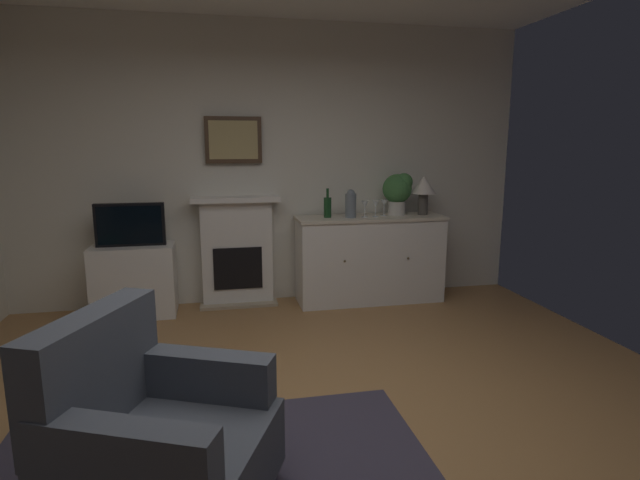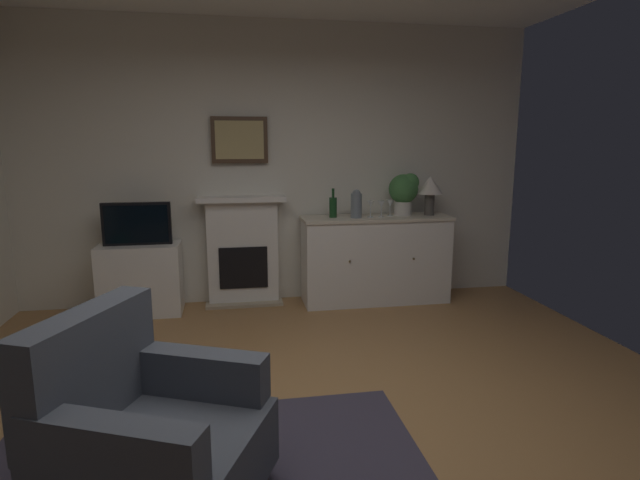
{
  "view_description": "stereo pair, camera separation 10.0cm",
  "coord_description": "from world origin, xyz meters",
  "px_view_note": "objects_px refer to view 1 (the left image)",
  "views": [
    {
      "loc": [
        -0.58,
        -2.49,
        1.62
      ],
      "look_at": [
        0.08,
        0.69,
        1.0
      ],
      "focal_mm": 28.53,
      "sensor_mm": 36.0,
      "label": 1
    },
    {
      "loc": [
        -0.49,
        -2.5,
        1.62
      ],
      "look_at": [
        0.08,
        0.69,
        1.0
      ],
      "focal_mm": 28.53,
      "sensor_mm": 36.0,
      "label": 2
    }
  ],
  "objects_px": {
    "table_lamp": "(424,188)",
    "potted_plant_small": "(398,190)",
    "wine_glass_right": "(384,204)",
    "tv_set": "(130,225)",
    "wine_bottle": "(328,207)",
    "armchair": "(155,438)",
    "vase_decorative": "(351,204)",
    "tv_cabinet": "(134,281)",
    "fireplace_unit": "(237,251)",
    "framed_picture": "(233,140)",
    "wine_glass_center": "(376,205)",
    "wine_glass_left": "(365,205)",
    "sideboard_cabinet": "(370,259)"
  },
  "relations": [
    {
      "from": "wine_glass_right",
      "to": "table_lamp",
      "type": "bearing_deg",
      "value": -0.93
    },
    {
      "from": "wine_glass_center",
      "to": "vase_decorative",
      "type": "height_order",
      "value": "vase_decorative"
    },
    {
      "from": "armchair",
      "to": "wine_glass_center",
      "type": "bearing_deg",
      "value": 55.97
    },
    {
      "from": "wine_bottle",
      "to": "wine_glass_left",
      "type": "xyz_separation_m",
      "value": [
        0.37,
        -0.05,
        0.01
      ]
    },
    {
      "from": "fireplace_unit",
      "to": "wine_glass_right",
      "type": "relative_size",
      "value": 6.67
    },
    {
      "from": "wine_glass_center",
      "to": "tv_set",
      "type": "height_order",
      "value": "tv_set"
    },
    {
      "from": "table_lamp",
      "to": "potted_plant_small",
      "type": "relative_size",
      "value": 0.93
    },
    {
      "from": "wine_glass_left",
      "to": "wine_glass_center",
      "type": "bearing_deg",
      "value": -2.44
    },
    {
      "from": "potted_plant_small",
      "to": "armchair",
      "type": "xyz_separation_m",
      "value": [
        -2.14,
        -2.87,
        -0.76
      ]
    },
    {
      "from": "vase_decorative",
      "to": "tv_cabinet",
      "type": "distance_m",
      "value": 2.21
    },
    {
      "from": "armchair",
      "to": "table_lamp",
      "type": "bearing_deg",
      "value": 49.63
    },
    {
      "from": "tv_set",
      "to": "armchair",
      "type": "relative_size",
      "value": 0.59
    },
    {
      "from": "wine_bottle",
      "to": "wine_glass_right",
      "type": "bearing_deg",
      "value": -0.15
    },
    {
      "from": "armchair",
      "to": "tv_cabinet",
      "type": "bearing_deg",
      "value": 99.62
    },
    {
      "from": "framed_picture",
      "to": "tv_set",
      "type": "distance_m",
      "value": 1.26
    },
    {
      "from": "framed_picture",
      "to": "tv_set",
      "type": "xyz_separation_m",
      "value": [
        -0.97,
        -0.23,
        -0.77
      ]
    },
    {
      "from": "framed_picture",
      "to": "sideboard_cabinet",
      "type": "distance_m",
      "value": 1.82
    },
    {
      "from": "sideboard_cabinet",
      "to": "wine_glass_right",
      "type": "bearing_deg",
      "value": 2.67
    },
    {
      "from": "sideboard_cabinet",
      "to": "potted_plant_small",
      "type": "relative_size",
      "value": 3.52
    },
    {
      "from": "vase_decorative",
      "to": "potted_plant_small",
      "type": "relative_size",
      "value": 0.65
    },
    {
      "from": "tv_set",
      "to": "fireplace_unit",
      "type": "bearing_deg",
      "value": 10.77
    },
    {
      "from": "vase_decorative",
      "to": "armchair",
      "type": "bearing_deg",
      "value": -120.2
    },
    {
      "from": "framed_picture",
      "to": "wine_glass_center",
      "type": "height_order",
      "value": "framed_picture"
    },
    {
      "from": "sideboard_cabinet",
      "to": "potted_plant_small",
      "type": "bearing_deg",
      "value": 8.42
    },
    {
      "from": "potted_plant_small",
      "to": "tv_set",
      "type": "bearing_deg",
      "value": -178.83
    },
    {
      "from": "framed_picture",
      "to": "tv_set",
      "type": "relative_size",
      "value": 0.89
    },
    {
      "from": "fireplace_unit",
      "to": "wine_glass_center",
      "type": "bearing_deg",
      "value": -9.38
    },
    {
      "from": "wine_bottle",
      "to": "wine_glass_right",
      "type": "distance_m",
      "value": 0.59
    },
    {
      "from": "tv_cabinet",
      "to": "armchair",
      "type": "height_order",
      "value": "armchair"
    },
    {
      "from": "sideboard_cabinet",
      "to": "table_lamp",
      "type": "distance_m",
      "value": 0.92
    },
    {
      "from": "wine_glass_right",
      "to": "vase_decorative",
      "type": "distance_m",
      "value": 0.37
    },
    {
      "from": "fireplace_unit",
      "to": "armchair",
      "type": "xyz_separation_m",
      "value": [
        -0.49,
        -3.0,
        -0.17
      ]
    },
    {
      "from": "fireplace_unit",
      "to": "wine_glass_right",
      "type": "distance_m",
      "value": 1.57
    },
    {
      "from": "sideboard_cabinet",
      "to": "potted_plant_small",
      "type": "distance_m",
      "value": 0.77
    },
    {
      "from": "table_lamp",
      "to": "vase_decorative",
      "type": "distance_m",
      "value": 0.8
    },
    {
      "from": "fireplace_unit",
      "to": "wine_bottle",
      "type": "bearing_deg",
      "value": -10.67
    },
    {
      "from": "tv_cabinet",
      "to": "tv_set",
      "type": "bearing_deg",
      "value": -90.0
    },
    {
      "from": "sideboard_cabinet",
      "to": "wine_glass_left",
      "type": "bearing_deg",
      "value": -148.42
    },
    {
      "from": "fireplace_unit",
      "to": "vase_decorative",
      "type": "relative_size",
      "value": 3.91
    },
    {
      "from": "wine_bottle",
      "to": "vase_decorative",
      "type": "xyz_separation_m",
      "value": [
        0.22,
        -0.06,
        0.03
      ]
    },
    {
      "from": "framed_picture",
      "to": "tv_cabinet",
      "type": "bearing_deg",
      "value": -167.99
    },
    {
      "from": "potted_plant_small",
      "to": "framed_picture",
      "type": "bearing_deg",
      "value": 173.87
    },
    {
      "from": "wine_bottle",
      "to": "wine_glass_center",
      "type": "height_order",
      "value": "wine_bottle"
    },
    {
      "from": "table_lamp",
      "to": "wine_glass_right",
      "type": "bearing_deg",
      "value": 179.07
    },
    {
      "from": "vase_decorative",
      "to": "tv_cabinet",
      "type": "xyz_separation_m",
      "value": [
        -2.09,
        0.07,
        -0.69
      ]
    },
    {
      "from": "vase_decorative",
      "to": "tv_set",
      "type": "height_order",
      "value": "vase_decorative"
    },
    {
      "from": "potted_plant_small",
      "to": "table_lamp",
      "type": "bearing_deg",
      "value": -9.97
    },
    {
      "from": "table_lamp",
      "to": "wine_bottle",
      "type": "xyz_separation_m",
      "value": [
        -1.01,
        0.01,
        -0.17
      ]
    },
    {
      "from": "wine_glass_right",
      "to": "tv_set",
      "type": "xyz_separation_m",
      "value": [
        -2.46,
        -0.01,
        -0.13
      ]
    },
    {
      "from": "table_lamp",
      "to": "potted_plant_small",
      "type": "height_order",
      "value": "potted_plant_small"
    }
  ]
}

